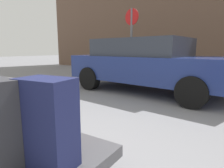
# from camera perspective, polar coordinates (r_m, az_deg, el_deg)

# --- Properties ---
(luggage_cart) EXTENTS (1.21, 0.86, 0.34)m
(luggage_cart) POSITION_cam_1_polar(r_m,az_deg,el_deg) (1.84, -22.01, -18.69)
(luggage_cart) COLOR #4C4C51
(luggage_cart) RESTS_ON ground_plane
(duffel_bag_maroon_front_left) EXTENTS (0.55, 0.35, 0.34)m
(duffel_bag_maroon_front_left) POSITION_cam_1_polar(r_m,az_deg,el_deg) (1.82, -22.27, -10.75)
(duffel_bag_maroon_front_left) COLOR maroon
(duffel_bag_maroon_front_left) RESTS_ON luggage_cart
(suitcase_navy_rear_right) EXTENTS (0.39, 0.28, 0.61)m
(suitcase_navy_rear_right) POSITION_cam_1_polar(r_m,az_deg,el_deg) (1.39, -18.35, -11.00)
(suitcase_navy_rear_right) COLOR #191E47
(suitcase_navy_rear_right) RESTS_ON luggage_cart
(duffel_bag_tan_topmost_pile) EXTENTS (0.40, 0.30, 0.20)m
(duffel_bag_tan_topmost_pile) POSITION_cam_1_polar(r_m,az_deg,el_deg) (1.74, -22.85, -2.42)
(duffel_bag_tan_topmost_pile) COLOR #9E7F56
(duffel_bag_tan_topmost_pile) RESTS_ON duffel_bag_maroon_front_left
(parked_car) EXTENTS (4.48, 2.30, 1.42)m
(parked_car) POSITION_cam_1_polar(r_m,az_deg,el_deg) (5.36, 10.22, 5.94)
(parked_car) COLOR navy
(parked_car) RESTS_ON ground_plane
(no_parking_sign) EXTENTS (0.50, 0.11, 2.37)m
(no_parking_sign) POSITION_cam_1_polar(r_m,az_deg,el_deg) (6.27, 5.71, 13.09)
(no_parking_sign) COLOR slate
(no_parking_sign) RESTS_ON ground_plane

